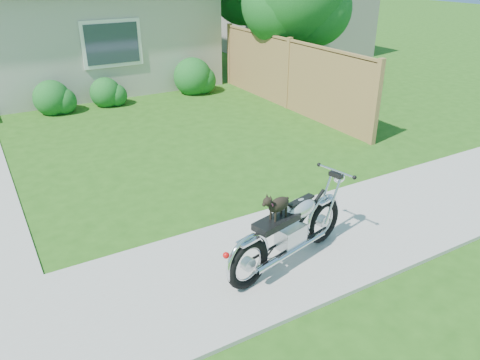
# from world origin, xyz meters

# --- Properties ---
(ground) EXTENTS (80.00, 80.00, 0.00)m
(ground) POSITION_xyz_m (0.00, 0.00, 0.00)
(ground) COLOR #235114
(ground) RESTS_ON ground
(sidewalk) EXTENTS (24.00, 2.20, 0.04)m
(sidewalk) POSITION_xyz_m (0.00, 0.00, 0.02)
(sidewalk) COLOR #9E9B93
(sidewalk) RESTS_ON ground
(fence) EXTENTS (0.12, 6.62, 1.90)m
(fence) POSITION_xyz_m (6.30, 5.75, 0.94)
(fence) COLOR #A07F48
(fence) RESTS_ON ground
(shrub_row) EXTENTS (10.54, 1.16, 1.16)m
(shrub_row) POSITION_xyz_m (0.66, 8.50, 0.42)
(shrub_row) COLOR #17581E
(shrub_row) RESTS_ON ground
(potted_plant_right) EXTENTS (0.45, 0.45, 0.73)m
(potted_plant_right) POSITION_xyz_m (0.59, 8.55, 0.36)
(potted_plant_right) COLOR #20601A
(potted_plant_right) RESTS_ON ground
(motorcycle_with_dog) EXTENTS (2.19, 0.83, 1.14)m
(motorcycle_with_dog) POSITION_xyz_m (2.06, -0.26, 0.54)
(motorcycle_with_dog) COLOR black
(motorcycle_with_dog) RESTS_ON sidewalk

